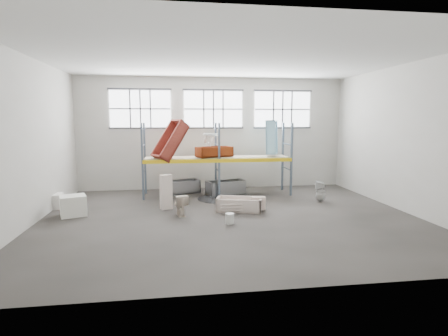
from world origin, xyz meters
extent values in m
cube|color=#4E4843|center=(0.00, 0.00, -0.05)|extent=(12.00, 10.00, 0.10)
cube|color=silver|center=(0.00, 0.00, 5.05)|extent=(12.00, 10.00, 0.10)
cube|color=#B1ADA3|center=(0.00, 5.05, 2.50)|extent=(12.00, 0.10, 5.00)
cube|color=#9D9A92|center=(0.00, -5.05, 2.50)|extent=(12.00, 0.10, 5.00)
cube|color=#AEAAA1|center=(-6.05, 0.00, 2.50)|extent=(0.10, 10.00, 5.00)
cube|color=#ABA89F|center=(6.05, 0.00, 2.50)|extent=(0.10, 10.00, 5.00)
cube|color=white|center=(-3.20, 4.94, 3.60)|extent=(2.60, 0.04, 1.60)
cube|color=white|center=(0.00, 4.94, 3.60)|extent=(2.60, 0.04, 1.60)
cube|color=white|center=(3.20, 4.94, 3.60)|extent=(2.60, 0.04, 1.60)
cube|color=slate|center=(-3.00, 2.90, 1.50)|extent=(0.08, 0.08, 3.00)
cube|color=slate|center=(-3.00, 4.10, 1.50)|extent=(0.08, 0.08, 3.00)
cube|color=slate|center=(0.00, 2.90, 1.50)|extent=(0.08, 0.08, 3.00)
cube|color=slate|center=(0.00, 4.10, 1.50)|extent=(0.08, 0.08, 3.00)
cube|color=slate|center=(3.00, 2.90, 1.50)|extent=(0.08, 0.08, 3.00)
cube|color=slate|center=(3.00, 4.10, 1.50)|extent=(0.08, 0.08, 3.00)
cube|color=yellow|center=(0.00, 2.90, 1.50)|extent=(6.00, 0.10, 0.14)
cube|color=yellow|center=(0.00, 4.10, 1.50)|extent=(6.00, 0.10, 0.14)
cube|color=gray|center=(0.00, 3.50, 1.58)|extent=(5.90, 1.10, 0.03)
cylinder|color=black|center=(0.00, 2.70, 0.00)|extent=(1.80, 1.80, 0.00)
cube|color=beige|center=(1.07, 0.61, 0.28)|extent=(0.49, 0.27, 0.44)
imported|color=beige|center=(0.62, 0.64, 0.16)|extent=(0.51, 0.51, 0.14)
imported|color=#F0DDCA|center=(-1.60, 0.43, 0.36)|extent=(0.53, 0.77, 0.71)
cube|color=silver|center=(-2.08, 1.35, 0.61)|extent=(0.46, 0.38, 1.22)
imported|color=silver|center=(3.77, 1.66, 0.40)|extent=(0.45, 0.45, 0.80)
imported|color=white|center=(-0.32, 3.26, 2.09)|extent=(0.71, 0.62, 0.53)
cylinder|color=silver|center=(-0.13, -0.71, 0.16)|extent=(0.28, 0.28, 0.31)
cube|color=white|center=(-5.08, 0.88, 0.34)|extent=(0.96, 0.90, 0.67)
cube|color=white|center=(-6.08, 2.01, 0.26)|extent=(0.65, 0.65, 0.52)
camera|label=1|loc=(-1.75, -10.96, 3.13)|focal=28.27mm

